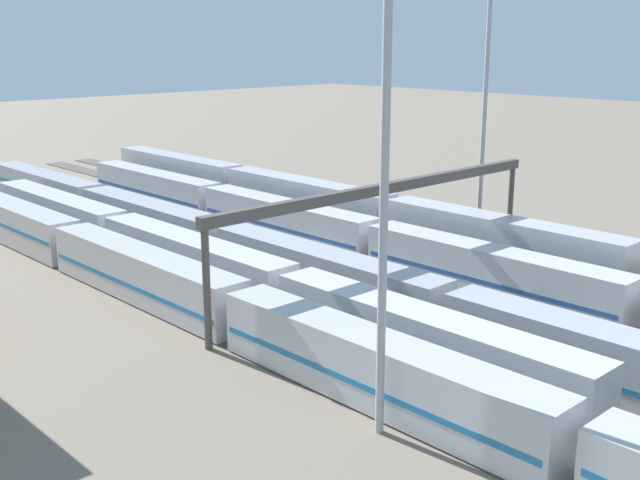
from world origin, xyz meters
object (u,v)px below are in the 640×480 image
at_px(train_on_track_6, 143,275).
at_px(light_mast_0, 487,57).
at_px(light_mast_1, 386,119).
at_px(train_on_track_2, 375,243).
at_px(signal_gantry, 388,197).
at_px(train_on_track_5, 192,260).
at_px(train_on_track_1, 392,223).
at_px(train_on_track_4, 227,245).

relative_size(train_on_track_6, light_mast_0, 4.25).
height_order(light_mast_0, light_mast_1, light_mast_0).
xyz_separation_m(train_on_track_2, signal_gantry, (-5.80, 5.00, 5.67)).
bearing_deg(train_on_track_6, train_on_track_5, -82.08).
bearing_deg(train_on_track_2, train_on_track_1, -63.32).
relative_size(train_on_track_4, train_on_track_5, 1.34).
distance_m(train_on_track_2, train_on_track_1, 5.63).
xyz_separation_m(train_on_track_6, train_on_track_5, (0.70, -5.00, 0.02)).
relative_size(train_on_track_1, train_on_track_5, 1.34).
height_order(train_on_track_2, train_on_track_1, train_on_track_1).
bearing_deg(light_mast_0, train_on_track_5, 72.57).
bearing_deg(light_mast_0, train_on_track_2, 79.85).
xyz_separation_m(train_on_track_1, light_mast_0, (-4.72, -7.35, 15.26)).
height_order(train_on_track_2, light_mast_1, light_mast_1).
height_order(train_on_track_6, train_on_track_4, same).
xyz_separation_m(train_on_track_6, light_mast_1, (-26.53, 2.20, 13.95)).
bearing_deg(train_on_track_4, signal_gantry, -160.47).
xyz_separation_m(train_on_track_5, signal_gantry, (-12.17, -10.00, 5.63)).
height_order(train_on_track_1, train_on_track_5, train_on_track_1).
height_order(train_on_track_4, light_mast_0, light_mast_0).
bearing_deg(light_mast_1, train_on_track_5, -14.82).
distance_m(train_on_track_6, light_mast_0, 36.88).
bearing_deg(train_on_track_6, train_on_track_2, -105.86).
relative_size(train_on_track_2, light_mast_1, 3.87).
bearing_deg(train_on_track_4, light_mast_1, 157.28).
bearing_deg(light_mast_0, train_on_track_1, 57.28).
xyz_separation_m(train_on_track_1, signal_gantry, (-8.31, 10.00, 5.06)).
distance_m(train_on_track_1, light_mast_0, 17.59).
relative_size(train_on_track_2, signal_gantry, 2.73).
xyz_separation_m(light_mast_0, light_mast_1, (-18.63, 34.56, -1.90)).
relative_size(train_on_track_5, signal_gantry, 2.04).
height_order(train_on_track_4, light_mast_1, light_mast_1).
height_order(train_on_track_1, signal_gantry, signal_gantry).
bearing_deg(train_on_track_6, light_mast_0, -103.71).
distance_m(train_on_track_2, train_on_track_5, 16.30).
relative_size(light_mast_0, signal_gantry, 0.81).
bearing_deg(train_on_track_5, train_on_track_4, -68.96).
relative_size(light_mast_1, signal_gantry, 0.71).
relative_size(train_on_track_6, signal_gantry, 3.42).
bearing_deg(train_on_track_1, light_mast_1, 130.65).
relative_size(train_on_track_6, train_on_track_4, 1.25).
distance_m(train_on_track_6, train_on_track_2, 20.79).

